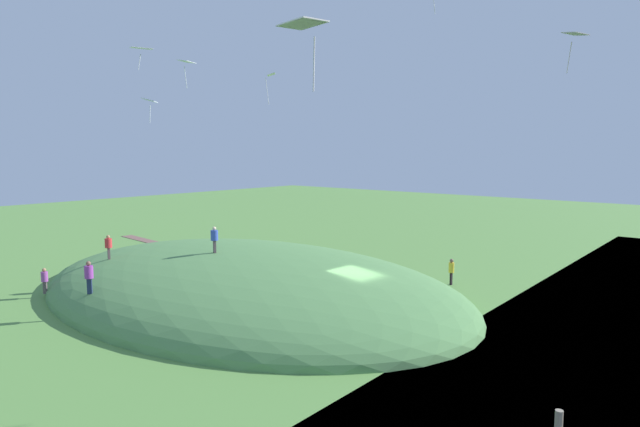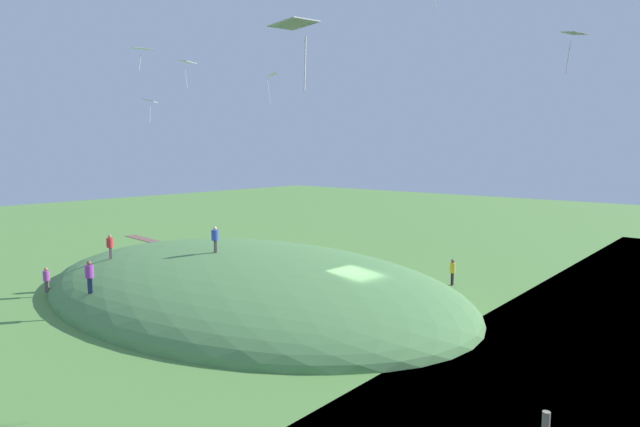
{
  "view_description": "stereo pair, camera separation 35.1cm",
  "coord_description": "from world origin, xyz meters",
  "px_view_note": "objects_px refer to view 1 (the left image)",
  "views": [
    {
      "loc": [
        -17.15,
        23.57,
        9.13
      ],
      "look_at": [
        2.45,
        0.33,
        5.51
      ],
      "focal_mm": 29.37,
      "sensor_mm": 36.0,
      "label": 1
    },
    {
      "loc": [
        -17.42,
        23.35,
        9.13
      ],
      "look_at": [
        2.45,
        0.33,
        5.51
      ],
      "focal_mm": 29.37,
      "sensor_mm": 36.0,
      "label": 2
    }
  ],
  "objects_px": {
    "kite_3": "(187,63)",
    "kite_9": "(150,101)",
    "person_walking_path": "(44,278)",
    "kite_6": "(303,26)",
    "person_watching_kites": "(108,244)",
    "person_near_shore": "(214,237)",
    "kite_4": "(575,35)",
    "kite_1": "(271,77)",
    "person_on_hilltop": "(451,268)",
    "kite_0": "(142,49)",
    "person_with_child": "(89,273)"
  },
  "relations": [
    {
      "from": "person_near_shore",
      "to": "kite_3",
      "type": "height_order",
      "value": "kite_3"
    },
    {
      "from": "kite_4",
      "to": "kite_9",
      "type": "distance_m",
      "value": 19.61
    },
    {
      "from": "kite_9",
      "to": "person_near_shore",
      "type": "bearing_deg",
      "value": -66.03
    },
    {
      "from": "person_watching_kites",
      "to": "kite_3",
      "type": "bearing_deg",
      "value": 27.24
    },
    {
      "from": "kite_1",
      "to": "kite_6",
      "type": "xyz_separation_m",
      "value": [
        -19.95,
        18.61,
        -2.62
      ]
    },
    {
      "from": "kite_0",
      "to": "kite_4",
      "type": "bearing_deg",
      "value": -159.83
    },
    {
      "from": "person_watching_kites",
      "to": "kite_4",
      "type": "bearing_deg",
      "value": 31.62
    },
    {
      "from": "person_near_shore",
      "to": "kite_1",
      "type": "xyz_separation_m",
      "value": [
        1.86,
        -7.01,
        10.88
      ]
    },
    {
      "from": "person_watching_kites",
      "to": "kite_9",
      "type": "height_order",
      "value": "kite_9"
    },
    {
      "from": "kite_1",
      "to": "kite_9",
      "type": "distance_m",
      "value": 14.03
    },
    {
      "from": "person_walking_path",
      "to": "person_on_hilltop",
      "type": "height_order",
      "value": "person_walking_path"
    },
    {
      "from": "kite_3",
      "to": "kite_9",
      "type": "height_order",
      "value": "kite_3"
    },
    {
      "from": "person_near_shore",
      "to": "kite_1",
      "type": "bearing_deg",
      "value": -51.88
    },
    {
      "from": "kite_1",
      "to": "kite_6",
      "type": "relative_size",
      "value": 1.46
    },
    {
      "from": "kite_4",
      "to": "person_with_child",
      "type": "bearing_deg",
      "value": 24.99
    },
    {
      "from": "person_watching_kites",
      "to": "kite_6",
      "type": "relative_size",
      "value": 1.04
    },
    {
      "from": "kite_6",
      "to": "kite_1",
      "type": "bearing_deg",
      "value": -43.01
    },
    {
      "from": "person_walking_path",
      "to": "kite_6",
      "type": "relative_size",
      "value": 1.05
    },
    {
      "from": "kite_4",
      "to": "kite_6",
      "type": "bearing_deg",
      "value": 81.36
    },
    {
      "from": "kite_4",
      "to": "kite_9",
      "type": "bearing_deg",
      "value": 25.56
    },
    {
      "from": "kite_4",
      "to": "kite_0",
      "type": "bearing_deg",
      "value": 20.17
    },
    {
      "from": "person_walking_path",
      "to": "person_on_hilltop",
      "type": "distance_m",
      "value": 26.5
    },
    {
      "from": "kite_4",
      "to": "person_on_hilltop",
      "type": "bearing_deg",
      "value": -44.35
    },
    {
      "from": "kite_9",
      "to": "person_with_child",
      "type": "bearing_deg",
      "value": 22.43
    },
    {
      "from": "kite_3",
      "to": "person_near_shore",
      "type": "bearing_deg",
      "value": -65.75
    },
    {
      "from": "kite_1",
      "to": "kite_3",
      "type": "distance_m",
      "value": 10.08
    },
    {
      "from": "person_walking_path",
      "to": "kite_0",
      "type": "height_order",
      "value": "kite_0"
    },
    {
      "from": "kite_1",
      "to": "kite_9",
      "type": "relative_size",
      "value": 1.89
    },
    {
      "from": "person_near_shore",
      "to": "person_with_child",
      "type": "xyz_separation_m",
      "value": [
        1.34,
        7.59,
        -1.24
      ]
    },
    {
      "from": "person_with_child",
      "to": "person_walking_path",
      "type": "bearing_deg",
      "value": -50.04
    },
    {
      "from": "kite_4",
      "to": "kite_6",
      "type": "xyz_separation_m",
      "value": [
        2.14,
        14.06,
        -1.79
      ]
    },
    {
      "from": "person_watching_kites",
      "to": "kite_4",
      "type": "distance_m",
      "value": 29.39
    },
    {
      "from": "kite_1",
      "to": "kite_3",
      "type": "xyz_separation_m",
      "value": [
        -3.02,
        9.6,
        -0.51
      ]
    },
    {
      "from": "person_with_child",
      "to": "kite_0",
      "type": "bearing_deg",
      "value": -170.07
    },
    {
      "from": "person_walking_path",
      "to": "kite_6",
      "type": "xyz_separation_m",
      "value": [
        -25.59,
        4.12,
        10.73
      ]
    },
    {
      "from": "kite_9",
      "to": "kite_3",
      "type": "bearing_deg",
      "value": -66.24
    },
    {
      "from": "kite_0",
      "to": "kite_3",
      "type": "xyz_separation_m",
      "value": [
        -0.86,
        -2.26,
        -0.54
      ]
    },
    {
      "from": "kite_0",
      "to": "person_on_hilltop",
      "type": "bearing_deg",
      "value": -121.76
    },
    {
      "from": "person_on_hilltop",
      "to": "kite_1",
      "type": "xyz_separation_m",
      "value": [
        12.5,
        4.83,
        13.45
      ]
    },
    {
      "from": "person_with_child",
      "to": "kite_3",
      "type": "xyz_separation_m",
      "value": [
        -2.51,
        -5.0,
        11.61
      ]
    },
    {
      "from": "person_walking_path",
      "to": "kite_3",
      "type": "xyz_separation_m",
      "value": [
        -8.66,
        -4.89,
        12.84
      ]
    },
    {
      "from": "person_watching_kites",
      "to": "person_walking_path",
      "type": "bearing_deg",
      "value": -88.03
    },
    {
      "from": "kite_9",
      "to": "kite_1",
      "type": "bearing_deg",
      "value": -70.85
    },
    {
      "from": "person_near_shore",
      "to": "person_on_hilltop",
      "type": "bearing_deg",
      "value": -108.65
    },
    {
      "from": "person_walking_path",
      "to": "person_with_child",
      "type": "bearing_deg",
      "value": 140.88
    },
    {
      "from": "kite_3",
      "to": "kite_4",
      "type": "height_order",
      "value": "kite_3"
    },
    {
      "from": "kite_3",
      "to": "kite_4",
      "type": "relative_size",
      "value": 0.97
    },
    {
      "from": "person_with_child",
      "to": "kite_1",
      "type": "xyz_separation_m",
      "value": [
        0.52,
        -14.6,
        12.12
      ]
    },
    {
      "from": "person_on_hilltop",
      "to": "kite_4",
      "type": "distance_m",
      "value": 18.41
    },
    {
      "from": "kite_0",
      "to": "kite_3",
      "type": "height_order",
      "value": "kite_0"
    }
  ]
}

